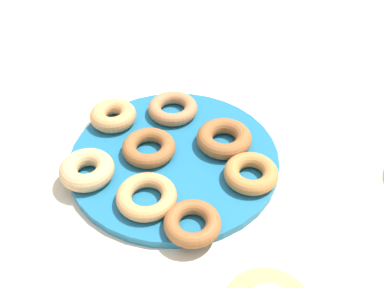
{
  "coord_description": "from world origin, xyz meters",
  "views": [
    {
      "loc": [
        0.53,
        0.11,
        0.54
      ],
      "look_at": [
        0.0,
        0.03,
        0.04
      ],
      "focal_mm": 42.57,
      "sensor_mm": 36.0,
      "label": 1
    }
  ],
  "objects": [
    {
      "name": "donut_2",
      "position": [
        -0.07,
        -0.12,
        0.03
      ],
      "size": [
        0.11,
        0.11,
        0.03
      ],
      "primitive_type": "torus",
      "rotation": [
        0.0,
        0.0,
        0.54
      ],
      "color": "tan",
      "rests_on": "donut_plate"
    },
    {
      "name": "donut_5",
      "position": [
        0.1,
        -0.02,
        0.03
      ],
      "size": [
        0.13,
        0.13,
        0.02
      ],
      "primitive_type": "torus",
      "rotation": [
        0.0,
        0.0,
        5.31
      ],
      "color": "tan",
      "rests_on": "donut_plate"
    },
    {
      "name": "donut_0",
      "position": [
        -0.04,
        0.08,
        0.03
      ],
      "size": [
        0.12,
        0.12,
        0.03
      ],
      "primitive_type": "torus",
      "rotation": [
        0.0,
        0.0,
        5.08
      ],
      "color": "#995B2D",
      "rests_on": "donut_plate"
    },
    {
      "name": "donut_3",
      "position": [
        0.07,
        -0.13,
        0.03
      ],
      "size": [
        0.12,
        0.12,
        0.03
      ],
      "primitive_type": "torus",
      "rotation": [
        0.0,
        0.0,
        0.57
      ],
      "color": "tan",
      "rests_on": "donut_plate"
    },
    {
      "name": "ground_plane",
      "position": [
        0.0,
        0.0,
        0.0
      ],
      "size": [
        2.4,
        2.4,
        0.0
      ],
      "primitive_type": "plane",
      "color": "beige"
    },
    {
      "name": "donut_plate",
      "position": [
        0.0,
        0.0,
        0.01
      ],
      "size": [
        0.35,
        0.35,
        0.01
      ],
      "primitive_type": "cylinder",
      "color": "#1E6B93",
      "rests_on": "ground_plane"
    },
    {
      "name": "donut_1",
      "position": [
        -0.11,
        -0.02,
        0.03
      ],
      "size": [
        0.12,
        0.12,
        0.02
      ],
      "primitive_type": "torus",
      "rotation": [
        0.0,
        0.0,
        2.63
      ],
      "color": "#B27547",
      "rests_on": "donut_plate"
    },
    {
      "name": "donut_6",
      "position": [
        0.03,
        0.13,
        0.03
      ],
      "size": [
        0.11,
        0.11,
        0.02
      ],
      "primitive_type": "torus",
      "rotation": [
        0.0,
        0.0,
        2.86
      ],
      "color": "#BC7A3D",
      "rests_on": "donut_plate"
    },
    {
      "name": "donut_7",
      "position": [
        -0.0,
        -0.04,
        0.03
      ],
      "size": [
        0.1,
        0.1,
        0.02
      ],
      "primitive_type": "torus",
      "rotation": [
        0.0,
        0.0,
        4.87
      ],
      "color": "#995B2D",
      "rests_on": "donut_plate"
    },
    {
      "name": "donut_4",
      "position": [
        0.14,
        0.05,
        0.03
      ],
      "size": [
        0.11,
        0.11,
        0.02
      ],
      "primitive_type": "torus",
      "rotation": [
        0.0,
        0.0,
        3.59
      ],
      "color": "#995B2D",
      "rests_on": "donut_plate"
    }
  ]
}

